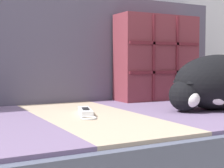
% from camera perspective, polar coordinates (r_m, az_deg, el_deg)
% --- Properties ---
extents(sofa_backrest, '(1.93, 0.14, 0.46)m').
position_cam_1_polar(sofa_backrest, '(1.45, -16.30, 5.88)').
color(sofa_backrest, '#514C60').
rests_on(sofa_backrest, couch).
extents(throw_pillow_quilted, '(0.38, 0.14, 0.38)m').
position_cam_1_polar(throw_pillow_quilted, '(1.56, 7.46, 4.32)').
color(throw_pillow_quilted, brown).
rests_on(throw_pillow_quilted, couch).
extents(sleeping_cat, '(0.44, 0.21, 0.20)m').
position_cam_1_polar(sleeping_cat, '(1.27, 17.03, 0.07)').
color(sleeping_cat, black).
rests_on(sleeping_cat, couch).
extents(game_remote_far, '(0.10, 0.20, 0.02)m').
position_cam_1_polar(game_remote_far, '(1.11, -4.43, -4.64)').
color(game_remote_far, white).
rests_on(game_remote_far, couch).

